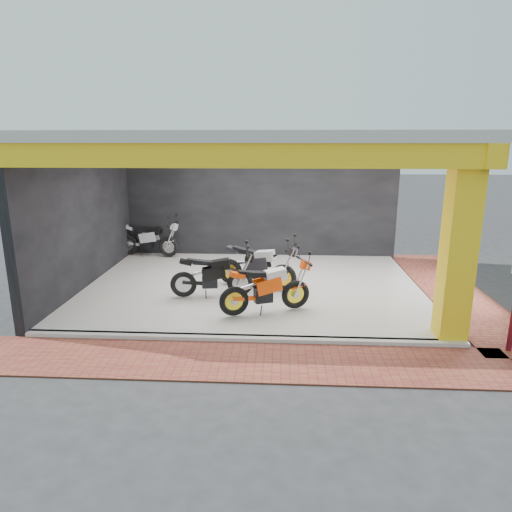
# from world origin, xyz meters

# --- Properties ---
(ground) EXTENTS (80.00, 80.00, 0.00)m
(ground) POSITION_xyz_m (0.00, 0.00, 0.00)
(ground) COLOR #2D2D30
(ground) RESTS_ON ground
(showroom_floor) EXTENTS (8.00, 6.00, 0.10)m
(showroom_floor) POSITION_xyz_m (0.00, 2.00, 0.05)
(showroom_floor) COLOR white
(showroom_floor) RESTS_ON ground
(showroom_ceiling) EXTENTS (8.40, 6.40, 0.20)m
(showroom_ceiling) POSITION_xyz_m (0.00, 2.00, 3.60)
(showroom_ceiling) COLOR beige
(showroom_ceiling) RESTS_ON corner_column
(back_wall) EXTENTS (8.20, 0.20, 3.50)m
(back_wall) POSITION_xyz_m (0.00, 5.10, 1.75)
(back_wall) COLOR black
(back_wall) RESTS_ON ground
(left_wall) EXTENTS (0.20, 6.20, 3.50)m
(left_wall) POSITION_xyz_m (-4.10, 2.00, 1.75)
(left_wall) COLOR black
(left_wall) RESTS_ON ground
(corner_column) EXTENTS (0.50, 0.50, 3.50)m
(corner_column) POSITION_xyz_m (3.75, -0.75, 1.75)
(corner_column) COLOR yellow
(corner_column) RESTS_ON ground
(header_beam_front) EXTENTS (8.40, 0.30, 0.40)m
(header_beam_front) POSITION_xyz_m (0.00, -1.00, 3.30)
(header_beam_front) COLOR yellow
(header_beam_front) RESTS_ON corner_column
(header_beam_right) EXTENTS (0.30, 6.40, 0.40)m
(header_beam_right) POSITION_xyz_m (4.00, 2.00, 3.30)
(header_beam_right) COLOR yellow
(header_beam_right) RESTS_ON corner_column
(floor_kerb) EXTENTS (8.00, 0.20, 0.10)m
(floor_kerb) POSITION_xyz_m (0.00, -1.02, 0.05)
(floor_kerb) COLOR white
(floor_kerb) RESTS_ON ground
(paver_front) EXTENTS (9.00, 1.40, 0.03)m
(paver_front) POSITION_xyz_m (0.00, -1.80, 0.01)
(paver_front) COLOR brown
(paver_front) RESTS_ON ground
(paver_right) EXTENTS (1.40, 7.00, 0.03)m
(paver_right) POSITION_xyz_m (4.80, 2.00, 0.01)
(paver_right) COLOR brown
(paver_right) RESTS_ON ground
(moto_hero) EXTENTS (2.18, 1.44, 1.25)m
(moto_hero) POSITION_xyz_m (0.99, 0.39, 0.72)
(moto_hero) COLOR #FF4A0A
(moto_hero) RESTS_ON showroom_floor
(moto_row_a) EXTENTS (2.24, 1.40, 1.29)m
(moto_row_a) POSITION_xyz_m (0.75, 1.55, 0.74)
(moto_row_a) COLOR black
(moto_row_a) RESTS_ON showroom_floor
(moto_row_b) EXTENTS (2.03, 0.97, 1.20)m
(moto_row_b) POSITION_xyz_m (-0.23, 1.13, 0.70)
(moto_row_b) COLOR black
(moto_row_b) RESTS_ON showroom_floor
(moto_row_d) EXTENTS (2.15, 1.10, 1.25)m
(moto_row_d) POSITION_xyz_m (-2.69, 4.50, 0.73)
(moto_row_d) COLOR #B5B8BE
(moto_row_d) RESTS_ON showroom_floor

